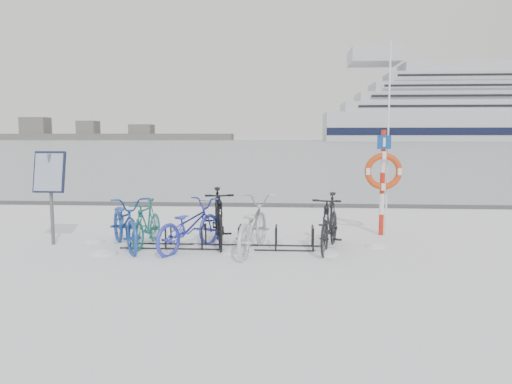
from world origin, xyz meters
The scene contains 15 objects.
ground centered at (0.00, 0.00, 0.00)m, with size 900.00×900.00×0.00m, color white.
ice_sheet centered at (0.00, 155.00, 0.01)m, with size 400.00×298.00×0.02m, color #97A3AB.
quay_edge centered at (0.00, 5.90, 0.05)m, with size 400.00×0.25×0.10m, color #3F3F42.
bike_rack centered at (0.00, 0.00, 0.18)m, with size 4.00×0.48×0.46m.
info_board centered at (-3.51, 0.05, 1.38)m, with size 0.64×0.26×1.92m.
lifebuoy_station centered at (3.41, 1.49, 1.44)m, with size 0.82×0.23×4.28m.
cruise_ferry centered at (86.54, 210.58, 12.78)m, with size 142.77×26.92×46.91m.
shoreline centered at (-122.02, 260.00, 2.79)m, with size 180.00×12.00×9.50m.
bike_0 centered at (-1.92, -0.09, 0.55)m, with size 0.73×2.10×1.10m, color navy.
bike_1 centered at (-1.54, 0.09, 0.49)m, with size 0.46×1.63×0.98m, color #17615A.
bike_2 centered at (-0.62, -0.18, 0.51)m, with size 0.68×1.95×1.02m, color #2E38BA.
bike_3 centered at (-0.11, 0.32, 0.60)m, with size 0.56×1.99×1.20m, color black.
bike_4 centered at (0.63, -0.27, 0.55)m, with size 0.73×2.10×1.10m, color silver.
bike_5 centered at (2.12, 0.01, 0.57)m, with size 0.54×1.90×1.14m, color black.
snow_drifts centered at (0.31, -0.06, 0.00)m, with size 6.26×1.88×0.23m.
Camera 1 is at (1.35, -9.68, 2.22)m, focal length 35.00 mm.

